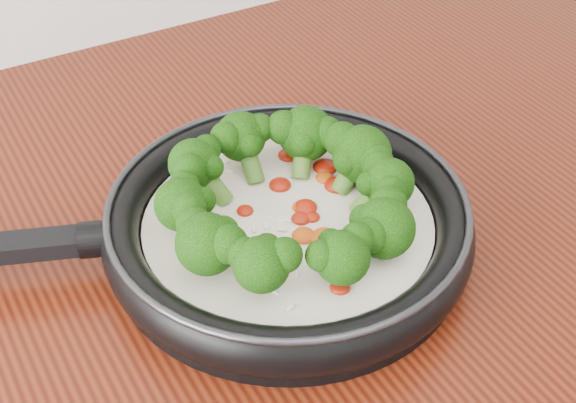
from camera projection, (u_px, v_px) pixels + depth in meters
skillet at (286, 219)px, 0.64m from camera, size 0.48×0.38×0.08m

